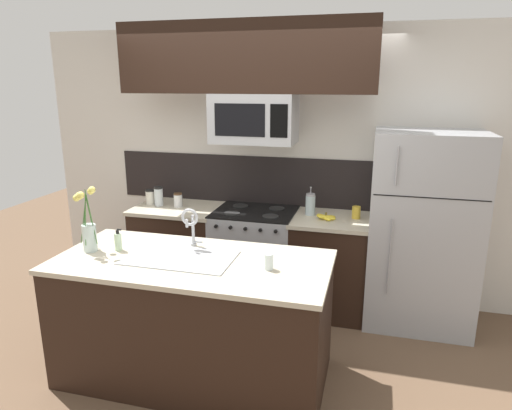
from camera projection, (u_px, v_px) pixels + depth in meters
The scene contains 21 objects.
ground_plane at pixel (226, 350), 3.69m from camera, with size 10.00×10.00×0.00m, color brown.
rear_partition at pixel (294, 166), 4.47m from camera, with size 5.20×0.10×2.60m, color silver.
splash_band at pixel (263, 181), 4.53m from camera, with size 3.05×0.01×0.48m, color black.
back_counter_left at pixel (180, 250), 4.61m from camera, with size 0.84×0.65×0.91m.
back_counter_right at pixel (329, 265), 4.24m from camera, with size 0.70×0.65×0.91m.
stove_range at pixel (255, 257), 4.41m from camera, with size 0.76×0.64×0.93m.
microwave at pixel (254, 119), 4.05m from camera, with size 0.74×0.40×0.43m.
upper_cabinet_band at pixel (245, 58), 3.90m from camera, with size 2.24×0.34×0.60m, color black.
refrigerator at pixel (422, 230), 3.95m from camera, with size 0.90×0.74×1.71m.
storage_jar_tall at pixel (150, 197), 4.56m from camera, with size 0.09×0.09×0.15m.
storage_jar_medium at pixel (159, 196), 4.51m from camera, with size 0.08×0.08×0.19m.
storage_jar_short at pixel (178, 200), 4.47m from camera, with size 0.08×0.08×0.14m.
banana_bunch at pixel (326, 217), 4.07m from camera, with size 0.19×0.16×0.08m.
french_press at pixel (310, 204), 4.20m from camera, with size 0.09×0.09×0.27m.
coffee_tin at pixel (356, 212), 4.10m from camera, with size 0.08×0.08×0.11m, color gold.
island_counter at pixel (194, 318), 3.28m from camera, with size 1.92×0.90×0.91m.
kitchen_sink at pixel (180, 267), 3.20m from camera, with size 0.76×0.44×0.16m.
sink_faucet at pixel (191, 222), 3.33m from camera, with size 0.14×0.14×0.31m.
dish_soap_bottle at pixel (118, 241), 3.31m from camera, with size 0.06×0.05×0.16m.
spare_glass at pixel (269, 262), 2.98m from camera, with size 0.06×0.06×0.11m.
flower_vase at pixel (88, 229), 3.28m from camera, with size 0.19×0.19×0.49m.
Camera 1 is at (1.07, -3.09, 2.10)m, focal length 32.00 mm.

